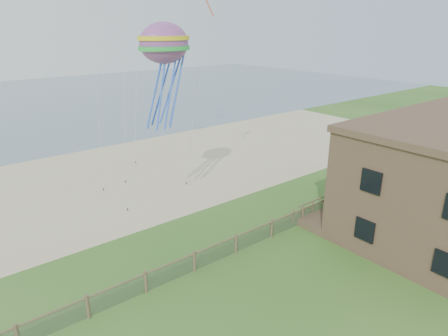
# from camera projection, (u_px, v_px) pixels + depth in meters

# --- Properties ---
(ground) EXTENTS (160.00, 160.00, 0.00)m
(ground) POSITION_uv_depth(u_px,v_px,m) (315.00, 304.00, 19.55)
(ground) COLOR #305D20
(ground) RESTS_ON ground
(sand_beach) EXTENTS (72.00, 20.00, 0.02)m
(sand_beach) POSITION_uv_depth(u_px,v_px,m) (120.00, 178.00, 35.69)
(sand_beach) COLOR tan
(sand_beach) RESTS_ON ground
(ocean) EXTENTS (160.00, 68.00, 0.02)m
(ocean) POSITION_uv_depth(u_px,v_px,m) (8.00, 105.00, 67.97)
(ocean) COLOR slate
(ocean) RESTS_ON ground
(chainlink_fence) EXTENTS (36.20, 0.20, 1.25)m
(chainlink_fence) POSITION_uv_depth(u_px,v_px,m) (236.00, 245.00, 23.77)
(chainlink_fence) COLOR brown
(chainlink_fence) RESTS_ON ground
(motel_deck) EXTENTS (15.00, 2.00, 0.50)m
(motel_deck) POSITION_uv_depth(u_px,v_px,m) (372.00, 199.00, 30.79)
(motel_deck) COLOR brown
(motel_deck) RESTS_ON ground
(picnic_table) EXTENTS (1.84, 1.49, 0.71)m
(picnic_table) POSITION_uv_depth(u_px,v_px,m) (369.00, 231.00, 25.78)
(picnic_table) COLOR brown
(picnic_table) RESTS_ON ground
(octopus_kite) EXTENTS (3.44, 2.47, 6.97)m
(octopus_kite) POSITION_uv_depth(u_px,v_px,m) (166.00, 73.00, 24.89)
(octopus_kite) COLOR #FD5327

